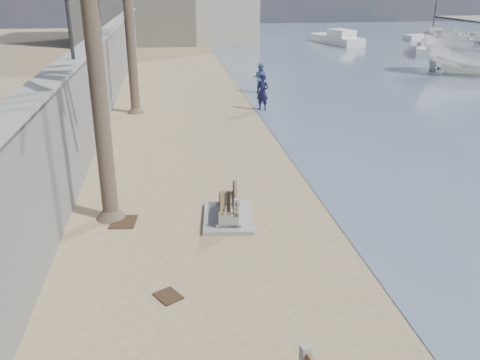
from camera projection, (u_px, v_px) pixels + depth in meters
seawall at (103, 76)px, 24.04m from camera, size 0.45×70.00×3.50m
wall_cap at (100, 36)px, 23.39m from camera, size 0.80×70.00×0.12m
bench_far at (228, 207)px, 13.37m from camera, size 1.49×2.03×0.80m
person_a at (263, 90)px, 24.64m from camera, size 0.88×0.85×2.03m
person_b at (260, 76)px, 28.63m from camera, size 1.10×1.02×1.84m
yacht_near at (433, 48)px, 45.49m from camera, size 6.96×10.16×1.50m
yacht_far at (336, 40)px, 51.82m from camera, size 3.69×7.79×1.50m
sailboat_west at (432, 37)px, 55.49m from camera, size 6.39×2.53×8.92m
debris_c at (124, 222)px, 13.31m from camera, size 0.72×0.86×0.03m
debris_d at (168, 296)px, 10.16m from camera, size 0.64×0.68×0.03m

